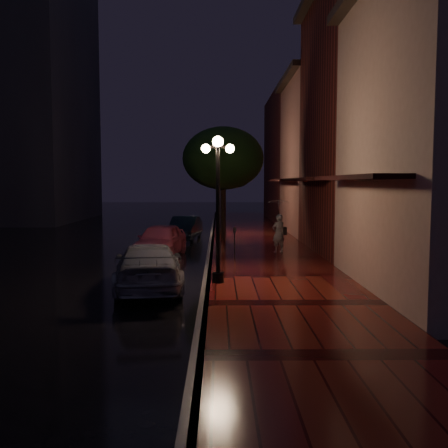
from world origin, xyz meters
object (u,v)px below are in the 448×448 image
(streetlamp_far, at_px, (218,192))
(silver_car, at_px, (149,267))
(streetlamp_near, at_px, (218,200))
(street_tree, at_px, (223,160))
(parking_meter, at_px, (235,239))
(woman_with_umbrella, at_px, (279,217))
(navy_car, at_px, (185,228))
(pink_car, at_px, (160,240))

(streetlamp_far, distance_m, silver_car, 14.55)
(streetlamp_near, height_order, street_tree, street_tree)
(streetlamp_near, xyz_separation_m, parking_meter, (0.65, 4.89, -1.72))
(streetlamp_far, height_order, woman_with_umbrella, streetlamp_far)
(streetlamp_near, height_order, navy_car, streetlamp_near)
(woman_with_umbrella, bearing_deg, street_tree, -87.41)
(streetlamp_near, relative_size, pink_car, 1.05)
(streetlamp_near, distance_m, parking_meter, 5.22)
(navy_car, xyz_separation_m, silver_car, (-0.20, -12.66, 0.04))
(streetlamp_far, distance_m, pink_car, 8.42)
(navy_car, xyz_separation_m, parking_meter, (2.47, -7.49, 0.24))
(woman_with_umbrella, bearing_deg, pink_car, -21.28)
(streetlamp_near, relative_size, parking_meter, 3.56)
(pink_car, xyz_separation_m, silver_car, (0.41, -6.45, -0.02))
(street_tree, bearing_deg, silver_car, -101.42)
(streetlamp_near, relative_size, navy_car, 1.10)
(streetlamp_far, distance_m, parking_meter, 9.30)
(streetlamp_near, height_order, parking_meter, streetlamp_near)
(navy_car, relative_size, woman_with_umbrella, 1.72)
(navy_car, distance_m, woman_with_umbrella, 7.47)
(streetlamp_far, xyz_separation_m, silver_car, (-2.02, -14.28, -1.92))
(streetlamp_near, xyz_separation_m, street_tree, (0.26, 10.99, 1.64))
(silver_car, height_order, woman_with_umbrella, woman_with_umbrella)
(pink_car, distance_m, woman_with_umbrella, 5.08)
(silver_car, bearing_deg, street_tree, -109.34)
(streetlamp_near, bearing_deg, parking_meter, 82.42)
(pink_car, distance_m, silver_car, 6.46)
(pink_car, bearing_deg, silver_car, -78.65)
(streetlamp_far, bearing_deg, navy_car, -138.30)
(streetlamp_far, relative_size, street_tree, 0.74)
(parking_meter, bearing_deg, streetlamp_near, -81.68)
(streetlamp_near, xyz_separation_m, woman_with_umbrella, (2.56, 6.42, -0.95))
(parking_meter, bearing_deg, navy_car, 124.15)
(pink_car, height_order, navy_car, pink_car)
(streetlamp_far, xyz_separation_m, parking_meter, (0.65, -9.11, -1.72))
(woman_with_umbrella, bearing_deg, navy_car, -77.82)
(woman_with_umbrella, bearing_deg, streetlamp_far, -95.47)
(woman_with_umbrella, bearing_deg, silver_car, 31.51)
(silver_car, xyz_separation_m, parking_meter, (2.67, 5.17, 0.20))
(parking_meter, bearing_deg, streetlamp_far, 109.98)
(street_tree, bearing_deg, streetlamp_far, 94.91)
(streetlamp_near, distance_m, pink_car, 6.89)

